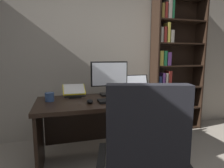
{
  "coord_description": "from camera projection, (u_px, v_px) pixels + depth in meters",
  "views": [
    {
      "loc": [
        -0.72,
        -0.63,
        1.22
      ],
      "look_at": [
        -0.18,
        1.29,
        0.92
      ],
      "focal_mm": 30.15,
      "sensor_mm": 36.0,
      "label": 1
    }
  ],
  "objects": [
    {
      "name": "pen",
      "position": [
        131.0,
        97.0,
        2.14
      ],
      "size": [
        0.13,
        0.05,
        0.01
      ],
      "primitive_type": "cylinder",
      "rotation": [
        0.0,
        1.57,
        0.34
      ],
      "color": "navy",
      "rests_on": "notepad"
    },
    {
      "name": "monitor",
      "position": [
        109.0,
        78.0,
        2.29
      ],
      "size": [
        0.46,
        0.16,
        0.41
      ],
      "color": "black",
      "rests_on": "desk"
    },
    {
      "name": "desk",
      "position": [
        106.0,
        115.0,
        2.19
      ],
      "size": [
        1.53,
        0.7,
        0.75
      ],
      "color": "black",
      "rests_on": "ground"
    },
    {
      "name": "bookshelf",
      "position": [
        172.0,
        69.0,
        3.05
      ],
      "size": [
        0.86,
        0.26,
        2.13
      ],
      "color": "black",
      "rests_on": "ground"
    },
    {
      "name": "wall_back",
      "position": [
        106.0,
        51.0,
        2.93
      ],
      "size": [
        5.1,
        0.12,
        2.6
      ],
      "primitive_type": "cube",
      "color": "#A89E8E",
      "rests_on": "ground"
    },
    {
      "name": "reading_stand_with_book",
      "position": [
        74.0,
        91.0,
        2.24
      ],
      "size": [
        0.26,
        0.25,
        0.13
      ],
      "color": "black",
      "rests_on": "desk"
    },
    {
      "name": "computer_mouse",
      "position": [
        90.0,
        101.0,
        1.91
      ],
      "size": [
        0.06,
        0.1,
        0.04
      ],
      "primitive_type": "ellipsoid",
      "color": "black",
      "rests_on": "desk"
    },
    {
      "name": "notepad",
      "position": [
        130.0,
        98.0,
        2.14
      ],
      "size": [
        0.17,
        0.23,
        0.01
      ],
      "primitive_type": "cube",
      "rotation": [
        0.0,
        0.0,
        -0.11
      ],
      "color": "white",
      "rests_on": "desk"
    },
    {
      "name": "laptop",
      "position": [
        140.0,
        89.0,
        2.43
      ],
      "size": [
        0.31,
        0.3,
        0.23
      ],
      "color": "black",
      "rests_on": "desk"
    },
    {
      "name": "keyboard",
      "position": [
        118.0,
        100.0,
        1.99
      ],
      "size": [
        0.42,
        0.15,
        0.02
      ],
      "primitive_type": "cube",
      "color": "black",
      "rests_on": "desk"
    },
    {
      "name": "coffee_mug",
      "position": [
        50.0,
        97.0,
        1.99
      ],
      "size": [
        0.09,
        0.09,
        0.09
      ],
      "primitive_type": "cylinder",
      "color": "#334C7A",
      "rests_on": "desk"
    },
    {
      "name": "open_binder",
      "position": [
        154.0,
        99.0,
        2.05
      ],
      "size": [
        0.53,
        0.38,
        0.02
      ],
      "rotation": [
        0.0,
        0.0,
        -0.16
      ],
      "color": "yellow",
      "rests_on": "desk"
    }
  ]
}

